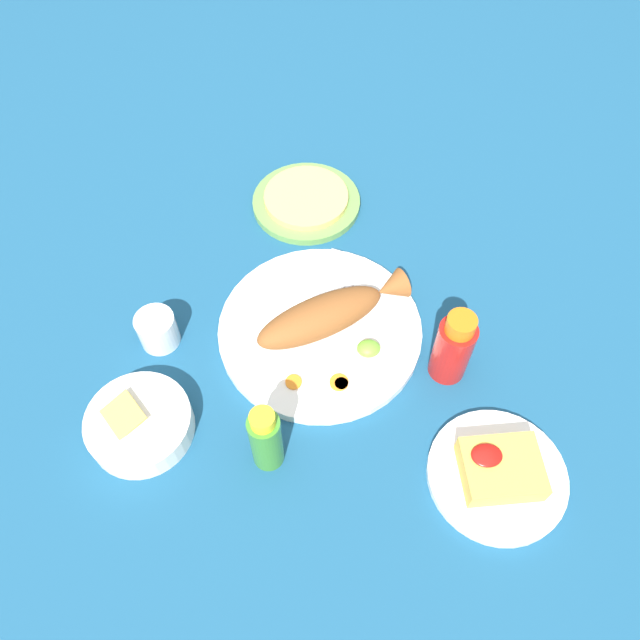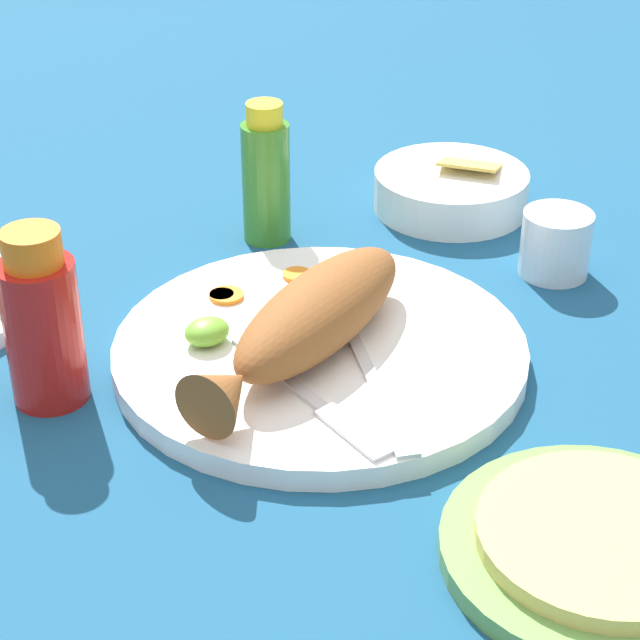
{
  "view_description": "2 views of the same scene",
  "coord_description": "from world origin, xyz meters",
  "px_view_note": "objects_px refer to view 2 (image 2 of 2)",
  "views": [
    {
      "loc": [
        0.05,
        0.54,
        0.85
      ],
      "look_at": [
        0.0,
        0.0,
        0.04
      ],
      "focal_mm": 35.0,
      "sensor_mm": 36.0,
      "label": 1
    },
    {
      "loc": [
        -0.47,
        -0.61,
        0.5
      ],
      "look_at": [
        0.0,
        0.0,
        0.04
      ],
      "focal_mm": 65.0,
      "sensor_mm": 36.0,
      "label": 2
    }
  ],
  "objects_px": {
    "guacamole_bowl": "(451,188)",
    "salt_cup": "(555,247)",
    "fried_fish": "(309,320)",
    "hot_sauce_bottle_red": "(42,323)",
    "hot_sauce_bottle_green": "(266,177)",
    "tortilla_plate": "(595,555)",
    "fork_far": "(316,402)",
    "main_plate": "(320,352)",
    "fork_near": "(379,392)"
  },
  "relations": [
    {
      "from": "main_plate",
      "to": "hot_sauce_bottle_green",
      "type": "bearing_deg",
      "value": 65.68
    },
    {
      "from": "main_plate",
      "to": "hot_sauce_bottle_red",
      "type": "xyz_separation_m",
      "value": [
        -0.19,
        0.08,
        0.06
      ]
    },
    {
      "from": "hot_sauce_bottle_red",
      "to": "salt_cup",
      "type": "distance_m",
      "value": 0.46
    },
    {
      "from": "salt_cup",
      "to": "main_plate",
      "type": "bearing_deg",
      "value": 177.74
    },
    {
      "from": "fork_near",
      "to": "hot_sauce_bottle_green",
      "type": "height_order",
      "value": "hot_sauce_bottle_green"
    },
    {
      "from": "fried_fish",
      "to": "salt_cup",
      "type": "bearing_deg",
      "value": -22.55
    },
    {
      "from": "main_plate",
      "to": "fork_far",
      "type": "bearing_deg",
      "value": -129.42
    },
    {
      "from": "fork_far",
      "to": "hot_sauce_bottle_red",
      "type": "distance_m",
      "value": 0.21
    },
    {
      "from": "hot_sauce_bottle_red",
      "to": "main_plate",
      "type": "bearing_deg",
      "value": -23.89
    },
    {
      "from": "salt_cup",
      "to": "guacamole_bowl",
      "type": "bearing_deg",
      "value": 83.15
    },
    {
      "from": "fork_near",
      "to": "salt_cup",
      "type": "relative_size",
      "value": 2.79
    },
    {
      "from": "fork_near",
      "to": "fork_far",
      "type": "distance_m",
      "value": 0.05
    },
    {
      "from": "fork_far",
      "to": "salt_cup",
      "type": "xyz_separation_m",
      "value": [
        0.31,
        0.06,
        0.01
      ]
    },
    {
      "from": "main_plate",
      "to": "tortilla_plate",
      "type": "relative_size",
      "value": 1.63
    },
    {
      "from": "salt_cup",
      "to": "tortilla_plate",
      "type": "height_order",
      "value": "salt_cup"
    },
    {
      "from": "fork_far",
      "to": "fried_fish",
      "type": "bearing_deg",
      "value": 148.3
    },
    {
      "from": "hot_sauce_bottle_green",
      "to": "tortilla_plate",
      "type": "xyz_separation_m",
      "value": [
        -0.1,
        -0.49,
        -0.06
      ]
    },
    {
      "from": "fork_near",
      "to": "hot_sauce_bottle_red",
      "type": "relative_size",
      "value": 1.26
    },
    {
      "from": "guacamole_bowl",
      "to": "fork_near",
      "type": "bearing_deg",
      "value": -141.16
    },
    {
      "from": "fork_far",
      "to": "fork_near",
      "type": "bearing_deg",
      "value": 70.1
    },
    {
      "from": "main_plate",
      "to": "fork_near",
      "type": "bearing_deg",
      "value": -96.52
    },
    {
      "from": "guacamole_bowl",
      "to": "tortilla_plate",
      "type": "xyz_separation_m",
      "value": [
        -0.28,
        -0.43,
        -0.02
      ]
    },
    {
      "from": "tortilla_plate",
      "to": "fried_fish",
      "type": "bearing_deg",
      "value": 92.01
    },
    {
      "from": "hot_sauce_bottle_green",
      "to": "fork_near",
      "type": "bearing_deg",
      "value": -109.48
    },
    {
      "from": "fork_near",
      "to": "fork_far",
      "type": "relative_size",
      "value": 0.94
    },
    {
      "from": "main_plate",
      "to": "hot_sauce_bottle_green",
      "type": "relative_size",
      "value": 2.42
    },
    {
      "from": "tortilla_plate",
      "to": "fork_near",
      "type": "bearing_deg",
      "value": 91.28
    },
    {
      "from": "guacamole_bowl",
      "to": "fork_far",
      "type": "bearing_deg",
      "value": -147.25
    },
    {
      "from": "salt_cup",
      "to": "fork_far",
      "type": "bearing_deg",
      "value": -169.83
    },
    {
      "from": "main_plate",
      "to": "guacamole_bowl",
      "type": "height_order",
      "value": "guacamole_bowl"
    },
    {
      "from": "fork_far",
      "to": "hot_sauce_bottle_red",
      "type": "xyz_separation_m",
      "value": [
        -0.14,
        0.15,
        0.04
      ]
    },
    {
      "from": "fried_fish",
      "to": "hot_sauce_bottle_green",
      "type": "distance_m",
      "value": 0.23
    },
    {
      "from": "main_plate",
      "to": "salt_cup",
      "type": "distance_m",
      "value": 0.26
    },
    {
      "from": "fried_fish",
      "to": "hot_sauce_bottle_red",
      "type": "distance_m",
      "value": 0.2
    },
    {
      "from": "hot_sauce_bottle_green",
      "to": "salt_cup",
      "type": "height_order",
      "value": "hot_sauce_bottle_green"
    },
    {
      "from": "fried_fish",
      "to": "hot_sauce_bottle_green",
      "type": "bearing_deg",
      "value": 41.31
    },
    {
      "from": "main_plate",
      "to": "guacamole_bowl",
      "type": "bearing_deg",
      "value": 27.94
    },
    {
      "from": "fried_fish",
      "to": "guacamole_bowl",
      "type": "xyz_separation_m",
      "value": [
        0.29,
        0.15,
        -0.02
      ]
    },
    {
      "from": "main_plate",
      "to": "fried_fish",
      "type": "xyz_separation_m",
      "value": [
        -0.01,
        -0.01,
        0.04
      ]
    },
    {
      "from": "guacamole_bowl",
      "to": "salt_cup",
      "type": "bearing_deg",
      "value": -96.85
    },
    {
      "from": "fork_near",
      "to": "fried_fish",
      "type": "bearing_deg",
      "value": -151.29
    },
    {
      "from": "fried_fish",
      "to": "hot_sauce_bottle_green",
      "type": "height_order",
      "value": "hot_sauce_bottle_green"
    },
    {
      "from": "guacamole_bowl",
      "to": "hot_sauce_bottle_red",
      "type": "bearing_deg",
      "value": -172.47
    },
    {
      "from": "main_plate",
      "to": "fried_fish",
      "type": "distance_m",
      "value": 0.04
    },
    {
      "from": "main_plate",
      "to": "hot_sauce_bottle_red",
      "type": "height_order",
      "value": "hot_sauce_bottle_red"
    },
    {
      "from": "main_plate",
      "to": "salt_cup",
      "type": "relative_size",
      "value": 5.22
    },
    {
      "from": "hot_sauce_bottle_red",
      "to": "fork_far",
      "type": "bearing_deg",
      "value": -47.74
    },
    {
      "from": "main_plate",
      "to": "fried_fish",
      "type": "bearing_deg",
      "value": -158.34
    },
    {
      "from": "hot_sauce_bottle_green",
      "to": "tortilla_plate",
      "type": "bearing_deg",
      "value": -101.16
    },
    {
      "from": "fried_fish",
      "to": "tortilla_plate",
      "type": "height_order",
      "value": "fried_fish"
    }
  ]
}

